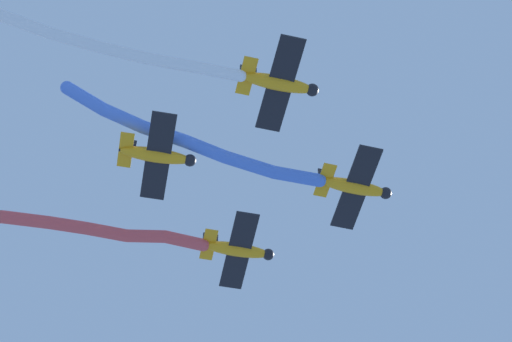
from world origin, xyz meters
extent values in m
ellipsoid|color=orange|center=(4.52, -5.23, 60.34)|extent=(5.15, 2.49, 1.04)
sphere|color=black|center=(6.83, -5.94, 60.34)|extent=(1.10, 1.10, 0.88)
ellipsoid|color=#232833|center=(5.13, -5.42, 60.73)|extent=(1.42, 1.04, 0.55)
cube|color=black|center=(4.69, -5.28, 60.20)|extent=(3.83, 7.56, 0.14)
cube|color=orange|center=(2.49, -4.60, 60.43)|extent=(1.78, 3.04, 0.12)
cube|color=black|center=(2.58, -4.63, 60.97)|extent=(1.14, 0.47, 1.43)
cylinder|color=#4C75DB|center=(0.53, -3.92, 60.33)|extent=(3.49, 2.02, 1.05)
cylinder|color=#4C75DB|center=(-2.77, -2.86, 60.67)|extent=(3.89, 1.92, 1.57)
cylinder|color=#4C75DB|center=(-6.05, -2.18, 61.03)|extent=(3.23, 1.29, 1.07)
cylinder|color=#4C75DB|center=(-9.05, -1.59, 61.39)|extent=(3.35, 1.76, 1.59)
cylinder|color=#4C75DB|center=(-11.97, -0.94, 61.97)|extent=(3.27, 1.40, 1.52)
cylinder|color=#4C75DB|center=(-14.91, -0.70, 62.50)|extent=(3.08, 0.95, 1.42)
sphere|color=#4C75DB|center=(2.10, -4.48, 60.28)|extent=(0.95, 0.95, 0.95)
sphere|color=#4C75DB|center=(-1.04, -3.36, 60.38)|extent=(0.95, 0.95, 0.95)
sphere|color=#4C75DB|center=(-4.51, -2.35, 60.97)|extent=(0.95, 0.95, 0.95)
sphere|color=#4C75DB|center=(-7.60, -2.01, 61.09)|extent=(0.95, 0.95, 0.95)
sphere|color=#4C75DB|center=(-10.50, -1.17, 61.69)|extent=(0.95, 0.95, 0.95)
sphere|color=#4C75DB|center=(-13.45, -0.70, 62.25)|extent=(0.95, 0.95, 0.95)
sphere|color=#4C75DB|center=(-16.37, -0.70, 62.74)|extent=(0.95, 0.95, 0.95)
ellipsoid|color=orange|center=(0.11, 3.92, 59.94)|extent=(5.12, 2.68, 1.04)
sphere|color=black|center=(2.39, 3.10, 59.94)|extent=(1.13, 1.13, 0.88)
ellipsoid|color=#232833|center=(0.71, 3.70, 60.33)|extent=(1.43, 1.08, 0.55)
cube|color=black|center=(0.27, 3.86, 59.80)|extent=(4.10, 7.53, 0.14)
cube|color=orange|center=(-1.90, 4.63, 60.03)|extent=(1.88, 3.04, 0.12)
cube|color=black|center=(-1.80, 4.60, 60.57)|extent=(1.13, 0.52, 1.43)
cylinder|color=#DB4C4C|center=(-3.71, 5.08, 59.81)|extent=(3.12, 1.55, 1.09)
cylinder|color=#DB4C4C|center=(-6.45, 5.88, 59.48)|extent=(3.11, 1.84, 1.51)
cylinder|color=#DB4C4C|center=(-9.22, 6.77, 59.16)|extent=(3.21, 1.73, 1.04)
cylinder|color=#DB4C4C|center=(-11.97, 7.45, 58.91)|extent=(2.91, 1.46, 1.37)
cylinder|color=#DB4C4C|center=(-14.77, 8.14, 58.48)|extent=(3.42, 1.73, 1.40)
sphere|color=#DB4C4C|center=(-2.28, 4.77, 59.88)|extent=(0.94, 0.94, 0.94)
sphere|color=#DB4C4C|center=(-5.15, 5.40, 59.74)|extent=(0.94, 0.94, 0.94)
sphere|color=#DB4C4C|center=(-7.76, 6.36, 59.21)|extent=(0.94, 0.94, 0.94)
sphere|color=#DB4C4C|center=(-10.69, 7.18, 59.11)|extent=(0.94, 0.94, 0.94)
sphere|color=#DB4C4C|center=(-13.25, 7.73, 58.70)|extent=(0.94, 0.94, 0.94)
sphere|color=#DB4C4C|center=(-16.30, 8.55, 58.26)|extent=(0.94, 0.94, 0.94)
ellipsoid|color=orange|center=(-4.62, -9.64, 60.64)|extent=(5.15, 2.53, 1.04)
sphere|color=black|center=(-2.32, -10.38, 60.64)|extent=(1.11, 1.11, 0.88)
ellipsoid|color=#232833|center=(-4.02, -9.83, 61.03)|extent=(1.42, 1.04, 0.55)
cube|color=black|center=(-4.46, -9.69, 60.50)|extent=(3.89, 7.55, 0.14)
cube|color=orange|center=(-6.65, -8.99, 60.73)|extent=(1.80, 3.04, 0.12)
cube|color=black|center=(-6.55, -9.02, 61.27)|extent=(1.14, 0.48, 1.43)
cylinder|color=white|center=(-8.45, -8.25, 60.83)|extent=(3.28, 1.98, 1.35)
cylinder|color=white|center=(-11.37, -7.09, 61.10)|extent=(3.30, 1.84, 0.85)
cylinder|color=white|center=(-14.40, -6.10, 61.18)|extent=(3.30, 1.69, 0.94)
cylinder|color=white|center=(-17.63, -5.24, 61.26)|extent=(3.63, 1.59, 0.85)
cylinder|color=white|center=(-20.88, -4.50, 61.51)|extent=(3.34, 1.47, 1.29)
sphere|color=white|center=(-7.04, -8.87, 60.58)|extent=(0.81, 0.81, 0.81)
sphere|color=white|center=(-9.86, -7.63, 61.08)|extent=(0.81, 0.81, 0.81)
sphere|color=white|center=(-12.88, -6.56, 61.12)|extent=(0.81, 0.81, 0.81)
sphere|color=white|center=(-15.91, -5.64, 61.24)|extent=(0.81, 0.81, 0.81)
sphere|color=white|center=(-19.36, -4.84, 61.28)|extent=(0.81, 0.81, 0.81)
sphere|color=white|center=(-22.40, -4.16, 61.75)|extent=(0.81, 0.81, 0.81)
ellipsoid|color=orange|center=(-9.03, -0.50, 60.14)|extent=(5.11, 2.75, 1.04)
sphere|color=black|center=(-6.77, -1.34, 60.14)|extent=(1.13, 1.13, 0.88)
ellipsoid|color=#232833|center=(-8.44, -0.72, 60.53)|extent=(1.43, 1.09, 0.55)
cube|color=black|center=(-8.87, -0.56, 60.00)|extent=(4.20, 7.51, 0.14)
cube|color=orange|center=(-11.03, 0.25, 60.23)|extent=(1.91, 3.04, 0.12)
cube|color=black|center=(-10.93, 0.21, 60.77)|extent=(1.13, 0.53, 1.43)
camera|label=1|loc=(-23.41, -38.22, 2.97)|focal=69.78mm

